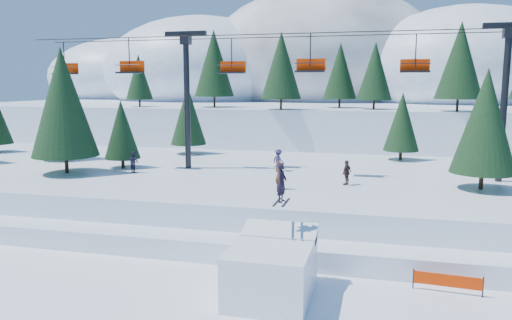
# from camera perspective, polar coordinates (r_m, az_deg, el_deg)

# --- Properties ---
(ground) EXTENTS (160.00, 160.00, 0.00)m
(ground) POSITION_cam_1_polar(r_m,az_deg,el_deg) (20.32, -2.61, -17.28)
(ground) COLOR white
(ground) RESTS_ON ground
(mid_shelf) EXTENTS (70.00, 22.00, 2.50)m
(mid_shelf) POSITION_cam_1_polar(r_m,az_deg,el_deg) (36.69, 5.50, -3.40)
(mid_shelf) COLOR white
(mid_shelf) RESTS_ON ground
(berm) EXTENTS (70.00, 6.00, 1.10)m
(berm) POSITION_cam_1_polar(r_m,az_deg,el_deg) (27.34, 2.27, -9.11)
(berm) COLOR white
(berm) RESTS_ON ground
(mountain_ridge) EXTENTS (119.00, 61.05, 26.46)m
(mountain_ridge) POSITION_cam_1_polar(r_m,az_deg,el_deg) (91.44, 7.70, 9.05)
(mountain_ridge) COLOR white
(mountain_ridge) RESTS_ON ground
(jump_kicker) EXTENTS (3.32, 4.53, 5.50)m
(jump_kicker) POSITION_cam_1_polar(r_m,az_deg,el_deg) (21.40, 1.83, -12.28)
(jump_kicker) COLOR white
(jump_kicker) RESTS_ON ground
(chairlift) EXTENTS (46.22, 3.21, 10.28)m
(chairlift) POSITION_cam_1_polar(r_m,az_deg,el_deg) (35.84, 6.76, 9.29)
(chairlift) COLOR black
(chairlift) RESTS_ON mid_shelf
(conifer_stand) EXTENTS (63.77, 16.38, 9.02)m
(conifer_stand) POSITION_cam_1_polar(r_m,az_deg,el_deg) (35.72, 10.15, 5.23)
(conifer_stand) COLOR black
(conifer_stand) RESTS_ON mid_shelf
(distant_skiers) EXTENTS (29.28, 11.40, 1.73)m
(distant_skiers) POSITION_cam_1_polar(r_m,az_deg,el_deg) (35.28, 5.93, -0.49)
(distant_skiers) COLOR #39251E
(distant_skiers) RESTS_ON mid_shelf
(banner_near) EXTENTS (2.85, 0.31, 0.90)m
(banner_near) POSITION_cam_1_polar(r_m,az_deg,el_deg) (23.49, 21.05, -12.76)
(banner_near) COLOR black
(banner_near) RESTS_ON ground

